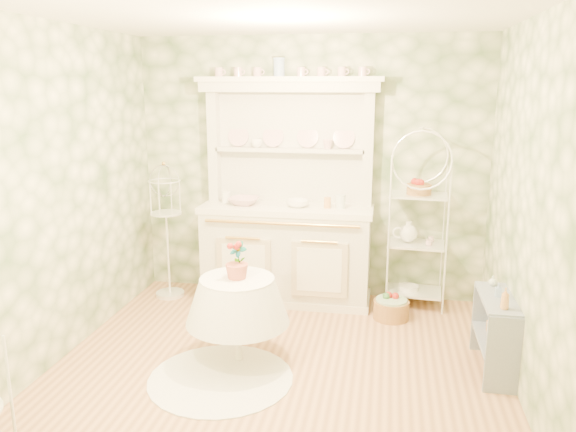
% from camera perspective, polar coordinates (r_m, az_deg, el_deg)
% --- Properties ---
extents(floor, '(3.60, 3.60, 0.00)m').
position_cam_1_polar(floor, '(4.61, -1.14, -15.51)').
color(floor, tan).
rests_on(floor, ground).
extents(ceiling, '(3.60, 3.60, 0.00)m').
position_cam_1_polar(ceiling, '(4.07, -1.33, 20.07)').
color(ceiling, white).
rests_on(ceiling, floor).
extents(wall_left, '(3.60, 3.60, 0.00)m').
position_cam_1_polar(wall_left, '(4.82, -22.73, 1.84)').
color(wall_left, beige).
rests_on(wall_left, floor).
extents(wall_right, '(3.60, 3.60, 0.00)m').
position_cam_1_polar(wall_right, '(4.17, 23.78, 0.12)').
color(wall_right, beige).
rests_on(wall_right, floor).
extents(wall_back, '(3.60, 3.60, 0.00)m').
position_cam_1_polar(wall_back, '(5.88, 2.26, 4.76)').
color(wall_back, beige).
rests_on(wall_back, floor).
extents(wall_front, '(3.60, 3.60, 0.00)m').
position_cam_1_polar(wall_front, '(2.46, -9.63, -7.58)').
color(wall_front, beige).
rests_on(wall_front, floor).
extents(kitchen_dresser, '(1.87, 0.61, 2.29)m').
position_cam_1_polar(kitchen_dresser, '(5.67, -0.16, 2.36)').
color(kitchen_dresser, silver).
rests_on(kitchen_dresser, floor).
extents(bakers_rack, '(0.63, 0.48, 1.93)m').
position_cam_1_polar(bakers_rack, '(5.71, 13.04, 0.23)').
color(bakers_rack, white).
rests_on(bakers_rack, floor).
extents(side_shelf, '(0.27, 0.69, 0.59)m').
position_cam_1_polar(side_shelf, '(4.78, 20.26, -11.33)').
color(side_shelf, gray).
rests_on(side_shelf, floor).
extents(round_table, '(0.71, 0.71, 0.69)m').
position_cam_1_polar(round_table, '(4.64, -5.11, -10.62)').
color(round_table, white).
rests_on(round_table, floor).
extents(birdcage_stand, '(0.36, 0.36, 1.44)m').
position_cam_1_polar(birdcage_stand, '(6.01, -12.20, -1.46)').
color(birdcage_stand, white).
rests_on(birdcage_stand, floor).
extents(floor_basket, '(0.38, 0.38, 0.20)m').
position_cam_1_polar(floor_basket, '(5.59, 10.44, -9.22)').
color(floor_basket, '#A6753F').
rests_on(floor_basket, floor).
extents(lace_rug, '(1.35, 1.35, 0.01)m').
position_cam_1_polar(lace_rug, '(4.54, -6.84, -16.04)').
color(lace_rug, white).
rests_on(lace_rug, floor).
extents(bowl_floral, '(0.35, 0.35, 0.08)m').
position_cam_1_polar(bowl_floral, '(5.78, -4.49, 1.23)').
color(bowl_floral, white).
rests_on(bowl_floral, kitchen_dresser).
extents(bowl_white, '(0.28, 0.28, 0.07)m').
position_cam_1_polar(bowl_white, '(5.65, 0.98, 1.00)').
color(bowl_white, white).
rests_on(bowl_white, kitchen_dresser).
extents(cup_left, '(0.13, 0.13, 0.09)m').
position_cam_1_polar(cup_left, '(5.83, -3.22, 7.26)').
color(cup_left, white).
rests_on(cup_left, kitchen_dresser).
extents(cup_right, '(0.13, 0.13, 0.10)m').
position_cam_1_polar(cup_right, '(5.70, 4.05, 7.11)').
color(cup_right, white).
rests_on(cup_right, kitchen_dresser).
extents(potted_geranium, '(0.17, 0.15, 0.28)m').
position_cam_1_polar(potted_geranium, '(4.50, -5.04, -4.49)').
color(potted_geranium, '#3F7238').
rests_on(potted_geranium, round_table).
extents(bottle_amber, '(0.08, 0.08, 0.16)m').
position_cam_1_polar(bottle_amber, '(4.42, 21.17, -8.00)').
color(bottle_amber, tan).
rests_on(bottle_amber, side_shelf).
extents(bottle_blue, '(0.05, 0.05, 0.11)m').
position_cam_1_polar(bottle_blue, '(4.66, 20.58, -7.22)').
color(bottle_blue, '#93ADDD').
rests_on(bottle_blue, side_shelf).
extents(bottle_glass, '(0.09, 0.09, 0.09)m').
position_cam_1_polar(bottle_glass, '(4.89, 20.08, -6.30)').
color(bottle_glass, silver).
rests_on(bottle_glass, side_shelf).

